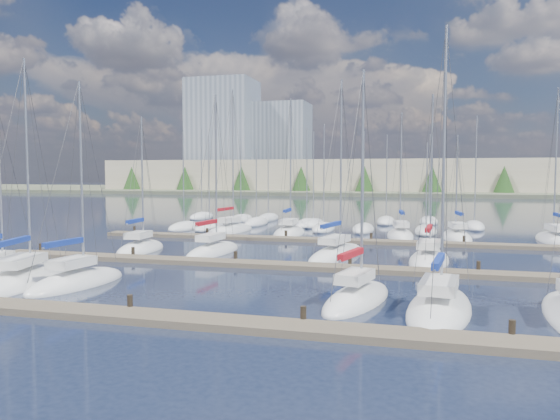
% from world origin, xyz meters
% --- Properties ---
extents(ground, '(400.00, 400.00, 0.00)m').
position_xyz_m(ground, '(0.00, 60.00, 0.00)').
color(ground, '#202940').
rests_on(ground, ground).
extents(dock_near, '(44.00, 1.93, 1.10)m').
position_xyz_m(dock_near, '(0.00, 2.01, 0.15)').
color(dock_near, '#6B5E4C').
rests_on(dock_near, ground).
extents(dock_mid, '(44.00, 1.93, 1.10)m').
position_xyz_m(dock_mid, '(0.00, 16.01, 0.15)').
color(dock_mid, '#6B5E4C').
rests_on(dock_mid, ground).
extents(dock_far, '(44.00, 1.93, 1.10)m').
position_xyz_m(dock_far, '(0.00, 30.01, 0.15)').
color(dock_far, '#6B5E4C').
rests_on(dock_far, ground).
extents(sailboat_i, '(2.90, 8.09, 13.09)m').
position_xyz_m(sailboat_i, '(-7.23, 20.66, 0.19)').
color(sailboat_i, white).
rests_on(sailboat_i, ground).
extents(sailboat_b, '(5.27, 10.53, 13.65)m').
position_xyz_m(sailboat_b, '(-13.51, 7.39, 0.17)').
color(sailboat_b, white).
rests_on(sailboat_b, ground).
extents(sailboat_n, '(3.85, 9.15, 15.81)m').
position_xyz_m(sailboat_n, '(-11.29, 35.44, 0.19)').
color(sailboat_n, white).
rests_on(sailboat_n, ground).
extents(sailboat_e, '(3.66, 8.90, 13.72)m').
position_xyz_m(sailboat_e, '(9.47, 6.70, 0.18)').
color(sailboat_e, white).
rests_on(sailboat_e, ground).
extents(sailboat_p, '(3.51, 7.79, 12.89)m').
position_xyz_m(sailboat_p, '(6.39, 35.32, 0.19)').
color(sailboat_p, white).
rests_on(sailboat_p, ground).
extents(sailboat_q, '(3.50, 7.41, 10.62)m').
position_xyz_m(sailboat_q, '(11.61, 35.39, 0.18)').
color(sailboat_q, white).
rests_on(sailboat_q, ground).
extents(sailboat_k, '(4.32, 9.63, 14.04)m').
position_xyz_m(sailboat_k, '(2.33, 21.71, 0.19)').
color(sailboat_k, white).
rests_on(sailboat_k, ground).
extents(sailboat_r, '(3.24, 9.24, 14.72)m').
position_xyz_m(sailboat_r, '(20.18, 35.35, 0.19)').
color(sailboat_r, white).
rests_on(sailboat_r, ground).
extents(sailboat_d, '(3.74, 7.53, 12.05)m').
position_xyz_m(sailboat_d, '(5.63, 7.59, 0.19)').
color(sailboat_d, white).
rests_on(sailboat_d, ground).
extents(sailboat_h, '(2.96, 6.83, 11.54)m').
position_xyz_m(sailboat_h, '(-13.40, 20.43, 0.18)').
color(sailboat_h, white).
rests_on(sailboat_h, ground).
extents(sailboat_c, '(3.52, 7.44, 12.18)m').
position_xyz_m(sailboat_c, '(-10.15, 7.60, 0.18)').
color(sailboat_c, white).
rests_on(sailboat_c, ground).
extents(sailboat_l, '(3.26, 8.43, 12.57)m').
position_xyz_m(sailboat_l, '(9.05, 20.82, 0.18)').
color(sailboat_l, white).
rests_on(sailboat_l, ground).
extents(sailboat_o, '(3.21, 7.92, 14.59)m').
position_xyz_m(sailboat_o, '(-4.72, 35.04, 0.19)').
color(sailboat_o, white).
rests_on(sailboat_o, ground).
extents(distant_boats, '(36.93, 20.75, 13.30)m').
position_xyz_m(distant_boats, '(-4.34, 43.76, 0.29)').
color(distant_boats, '#9EA0A5').
rests_on(distant_boats, ground).
extents(shoreline, '(400.00, 60.00, 38.00)m').
position_xyz_m(shoreline, '(-13.29, 149.77, 7.44)').
color(shoreline, '#666B51').
rests_on(shoreline, ground).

